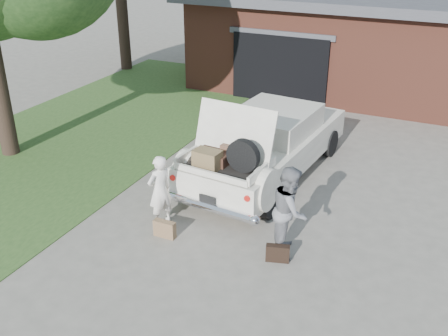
% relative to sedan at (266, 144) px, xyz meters
% --- Properties ---
extents(ground, '(90.00, 90.00, 0.00)m').
position_rel_sedan_xyz_m(ground, '(-0.07, -2.76, -0.79)').
color(ground, gray).
rests_on(ground, ground).
extents(grass_strip, '(6.00, 16.00, 0.02)m').
position_rel_sedan_xyz_m(grass_strip, '(-5.57, 0.24, -0.78)').
color(grass_strip, '#2D4C1E').
rests_on(grass_strip, ground).
extents(house, '(12.80, 7.80, 3.30)m').
position_rel_sedan_xyz_m(house, '(0.91, 8.71, 0.88)').
color(house, brown).
rests_on(house, ground).
extents(sedan, '(2.52, 5.51, 2.17)m').
position_rel_sedan_xyz_m(sedan, '(0.00, 0.00, 0.00)').
color(sedan, white).
rests_on(sedan, ground).
extents(woman_left, '(0.54, 0.63, 1.47)m').
position_rel_sedan_xyz_m(woman_left, '(-1.10, -2.93, -0.05)').
color(woman_left, white).
rests_on(woman_left, ground).
extents(woman_right, '(0.82, 0.95, 1.69)m').
position_rel_sedan_xyz_m(woman_right, '(1.51, -2.76, 0.06)').
color(woman_right, gray).
rests_on(woman_right, ground).
extents(suitcase_left, '(0.44, 0.14, 0.34)m').
position_rel_sedan_xyz_m(suitcase_left, '(-0.78, -3.34, -0.62)').
color(suitcase_left, olive).
rests_on(suitcase_left, ground).
extents(suitcase_right, '(0.44, 0.25, 0.33)m').
position_rel_sedan_xyz_m(suitcase_right, '(1.46, -3.17, -0.62)').
color(suitcase_right, black).
rests_on(suitcase_right, ground).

